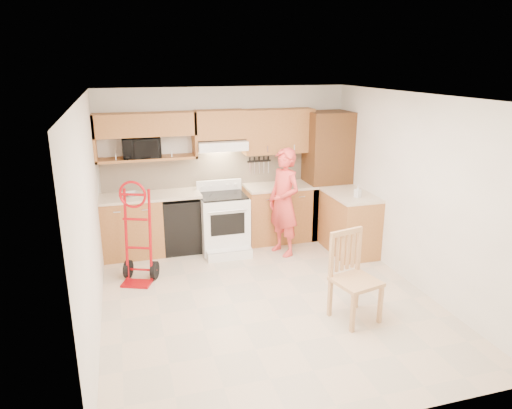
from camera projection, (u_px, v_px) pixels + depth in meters
name	position (u px, v px, depth m)	size (l,w,h in m)	color
floor	(267.00, 299.00, 5.92)	(4.00, 4.50, 0.02)	#BCAF97
ceiling	(269.00, 95.00, 5.19)	(4.00, 4.50, 0.02)	white
wall_back	(226.00, 165.00, 7.63)	(4.00, 0.02, 2.50)	white
wall_front	(360.00, 289.00, 3.48)	(4.00, 0.02, 2.50)	white
wall_left	(89.00, 220.00, 5.02)	(0.02, 4.50, 2.50)	white
wall_right	(415.00, 192.00, 6.09)	(0.02, 4.50, 2.50)	white
backsplash	(226.00, 169.00, 7.62)	(3.92, 0.03, 0.55)	beige
lower_cab_left	(132.00, 227.00, 7.16)	(0.90, 0.60, 0.90)	#A66A3A
dishwasher	(181.00, 224.00, 7.37)	(0.60, 0.60, 0.85)	black
lower_cab_right	(280.00, 213.00, 7.80)	(1.14, 0.60, 0.90)	#A66A3A
countertop_left	(150.00, 196.00, 7.11)	(1.50, 0.63, 0.04)	#C9B594
countertop_right	(280.00, 186.00, 7.66)	(1.14, 0.63, 0.04)	#C9B594
cab_return_right	(349.00, 224.00, 7.30)	(0.60, 1.00, 0.90)	#A66A3A
countertop_return	(351.00, 195.00, 7.16)	(0.63, 1.00, 0.04)	#C9B594
pantry_tall	(326.00, 175.00, 7.84)	(0.70, 0.60, 2.10)	#573413
upper_cab_left	(145.00, 124.00, 6.92)	(1.50, 0.33, 0.34)	#A66A3A
upper_shelf_mw	(147.00, 158.00, 7.07)	(1.50, 0.33, 0.04)	#A66A3A
upper_cab_center	(220.00, 124.00, 7.24)	(0.76, 0.33, 0.44)	#A66A3A
upper_cab_right	(278.00, 131.00, 7.53)	(1.14, 0.33, 0.70)	#A66A3A
range_hood	(221.00, 145.00, 7.27)	(0.76, 0.46, 0.14)	white
knife_strip	(259.00, 165.00, 7.73)	(0.40, 0.05, 0.29)	black
microwave	(141.00, 147.00, 7.00)	(0.55, 0.37, 0.31)	black
range	(224.00, 219.00, 7.27)	(0.73, 0.95, 1.07)	white
person	(284.00, 202.00, 7.10)	(0.60, 0.40, 1.65)	#D73E3A
hand_truck	(136.00, 238.00, 6.21)	(0.50, 0.46, 1.27)	#A6080F
dining_chair	(356.00, 278.00, 5.31)	(0.47, 0.51, 1.04)	tan
soap_bottle	(358.00, 191.00, 6.94)	(0.08, 0.08, 0.18)	white
bowl	(132.00, 194.00, 7.02)	(0.22, 0.22, 0.05)	white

